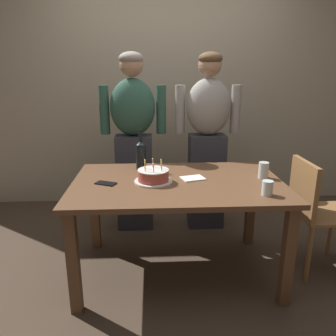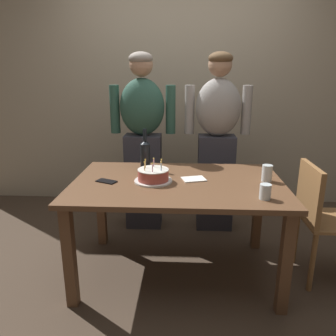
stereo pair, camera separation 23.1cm
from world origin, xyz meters
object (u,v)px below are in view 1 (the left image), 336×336
at_px(napkin_stack, 193,178).
at_px(water_glass_near, 263,170).
at_px(dining_chair, 314,207).
at_px(birthday_cake, 153,176).
at_px(water_glass_far, 267,188).
at_px(wine_bottle, 141,154).
at_px(cell_phone, 106,183).
at_px(person_woman_cardigan, 207,140).
at_px(person_man_bearded, 134,140).

bearing_deg(napkin_stack, water_glass_near, -0.80).
distance_m(water_glass_near, napkin_stack, 0.52).
bearing_deg(dining_chair, napkin_stack, 87.26).
xyz_separation_m(birthday_cake, water_glass_far, (0.72, -0.29, 0.00)).
bearing_deg(water_glass_near, birthday_cake, -176.26).
bearing_deg(wine_bottle, water_glass_near, -16.89).
distance_m(cell_phone, person_woman_cardigan, 1.20).
relative_size(person_man_bearded, person_woman_cardigan, 1.00).
relative_size(water_glass_far, cell_phone, 0.66).
bearing_deg(water_glass_near, napkin_stack, 179.20).
xyz_separation_m(birthday_cake, water_glass_near, (0.81, 0.05, 0.02)).
distance_m(cell_phone, napkin_stack, 0.63).
height_order(water_glass_near, wine_bottle, wine_bottle).
xyz_separation_m(person_man_bearded, dining_chair, (1.38, -0.80, -0.36)).
relative_size(cell_phone, napkin_stack, 0.88).
relative_size(birthday_cake, cell_phone, 1.88).
height_order(wine_bottle, napkin_stack, wine_bottle).
distance_m(birthday_cake, napkin_stack, 0.30).
xyz_separation_m(person_woman_cardigan, dining_chair, (0.69, -0.80, -0.36)).
xyz_separation_m(water_glass_near, person_woman_cardigan, (-0.29, 0.76, 0.07)).
distance_m(napkin_stack, person_man_bearded, 0.90).
xyz_separation_m(napkin_stack, person_man_bearded, (-0.46, 0.76, 0.13)).
distance_m(birthday_cake, water_glass_far, 0.77).
height_order(wine_bottle, person_woman_cardigan, person_woman_cardigan).
xyz_separation_m(wine_bottle, person_man_bearded, (-0.08, 0.49, 0.01)).
bearing_deg(cell_phone, person_woman_cardigan, 69.02).
distance_m(birthday_cake, water_glass_near, 0.81).
xyz_separation_m(cell_phone, napkin_stack, (0.62, 0.08, 0.00)).
height_order(cell_phone, person_woman_cardigan, person_woman_cardigan).
xyz_separation_m(cell_phone, person_woman_cardigan, (0.85, 0.84, 0.13)).
bearing_deg(cell_phone, napkin_stack, 31.97).
bearing_deg(napkin_stack, person_man_bearded, 121.52).
bearing_deg(water_glass_far, cell_phone, 165.62).
distance_m(napkin_stack, person_woman_cardigan, 0.80).
distance_m(water_glass_near, water_glass_far, 0.36).
bearing_deg(cell_phone, water_glass_near, 28.18).
bearing_deg(birthday_cake, dining_chair, 0.77).
height_order(water_glass_far, napkin_stack, water_glass_far).
relative_size(cell_phone, dining_chair, 0.17).
height_order(napkin_stack, dining_chair, dining_chair).
height_order(birthday_cake, water_glass_far, birthday_cake).
height_order(birthday_cake, water_glass_near, birthday_cake).
xyz_separation_m(birthday_cake, dining_chair, (1.21, 0.02, -0.27)).
distance_m(wine_bottle, napkin_stack, 0.48).
bearing_deg(cell_phone, birthday_cake, 28.27).
height_order(person_man_bearded, person_woman_cardigan, same).
distance_m(birthday_cake, wine_bottle, 0.35).
bearing_deg(person_man_bearded, water_glass_far, 128.85).
bearing_deg(water_glass_near, dining_chair, -5.27).
bearing_deg(person_woman_cardigan, person_man_bearded, 0.00).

